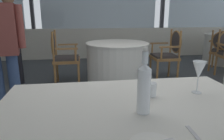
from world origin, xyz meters
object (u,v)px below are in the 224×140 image
at_px(dining_chair_2_1, 169,51).
at_px(water_bottle, 144,87).
at_px(water_tumbler, 151,90).
at_px(diner_person_1, 12,34).
at_px(wine_glass, 199,71).
at_px(dining_chair_2_0, 61,54).
at_px(diner_person_0, 1,44).
at_px(dining_chair_1_0, 222,48).

bearing_deg(dining_chair_2_1, water_bottle, 63.98).
relative_size(water_tumbler, diner_person_1, 0.05).
xyz_separation_m(water_tumbler, diner_person_1, (-1.64, 2.79, 0.12)).
relative_size(wine_glass, dining_chair_2_0, 0.22).
bearing_deg(diner_person_0, water_tumbler, 33.11).
xyz_separation_m(water_bottle, dining_chair_2_0, (-0.67, 2.78, -0.32)).
relative_size(water_bottle, dining_chair_1_0, 0.39).
xyz_separation_m(water_tumbler, dining_chair_1_0, (2.63, 2.99, -0.26)).
xyz_separation_m(dining_chair_1_0, dining_chair_2_0, (-3.41, -0.44, 0.04)).
distance_m(water_tumbler, diner_person_1, 3.24).
bearing_deg(wine_glass, water_tumbler, -177.92).
bearing_deg(diner_person_1, dining_chair_2_1, -57.81).
bearing_deg(diner_person_1, water_bottle, -116.55).
relative_size(dining_chair_2_0, dining_chair_2_1, 1.01).
bearing_deg(dining_chair_2_0, dining_chair_1_0, 6.96).
bearing_deg(water_tumbler, wine_glass, 2.08).
bearing_deg(dining_chair_2_1, dining_chair_2_0, 0.00).
xyz_separation_m(dining_chair_2_0, diner_person_1, (-0.86, 0.23, 0.34)).
relative_size(dining_chair_2_0, diner_person_1, 0.60).
height_order(dining_chair_1_0, dining_chair_2_1, dining_chair_2_1).
relative_size(wine_glass, diner_person_1, 0.13).
relative_size(water_bottle, water_tumbler, 4.06).
bearing_deg(dining_chair_2_0, diner_person_0, -116.37).
bearing_deg(dining_chair_1_0, water_tumbler, -178.12).
height_order(water_bottle, wine_glass, water_bottle).
relative_size(dining_chair_1_0, diner_person_0, 0.57).
bearing_deg(dining_chair_1_0, wine_glass, -174.56).
bearing_deg(water_bottle, water_tumbler, 61.98).
height_order(water_bottle, dining_chair_2_0, water_bottle).
xyz_separation_m(water_bottle, dining_chair_2_1, (1.34, 2.79, -0.33)).
distance_m(dining_chair_2_0, diner_person_0, 1.34).
relative_size(dining_chair_1_0, dining_chair_2_0, 0.94).
xyz_separation_m(dining_chair_1_0, diner_person_1, (-4.27, -0.21, 0.38)).
bearing_deg(dining_chair_2_0, dining_chair_2_1, 0.00).
xyz_separation_m(water_bottle, dining_chair_1_0, (2.74, 3.21, -0.36)).
xyz_separation_m(wine_glass, water_tumbler, (-0.32, -0.01, -0.11)).
bearing_deg(diner_person_1, dining_chair_2_0, -68.57).
bearing_deg(dining_chair_1_0, diner_person_0, 155.06).
relative_size(wine_glass, water_tumbler, 2.46).
distance_m(dining_chair_1_0, diner_person_1, 4.29).
distance_m(wine_glass, diner_person_0, 2.17).
distance_m(wine_glass, dining_chair_2_1, 2.73).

